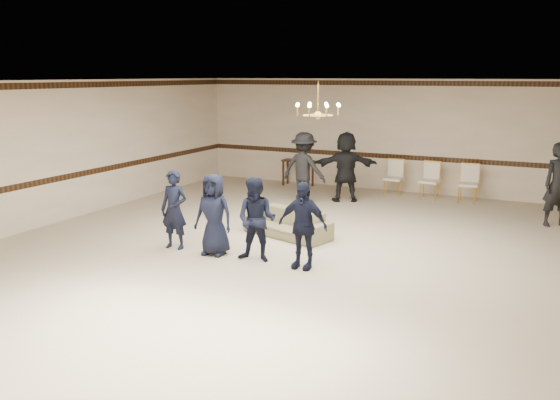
{
  "coord_description": "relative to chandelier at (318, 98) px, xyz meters",
  "views": [
    {
      "loc": [
        4.18,
        -9.3,
        3.31
      ],
      "look_at": [
        -0.08,
        -0.5,
        1.18
      ],
      "focal_mm": 36.99,
      "sensor_mm": 36.0,
      "label": 1
    }
  ],
  "objects": [
    {
      "name": "room",
      "position": [
        0.0,
        -1.0,
        -1.28
      ],
      "size": [
        12.01,
        14.01,
        3.21
      ],
      "color": "tan",
      "rests_on": "ground"
    },
    {
      "name": "chair_rail",
      "position": [
        0.0,
        5.99,
        -1.88
      ],
      "size": [
        12.0,
        0.02,
        0.14
      ],
      "primitive_type": "cube",
      "color": "#392111",
      "rests_on": "wall_back"
    },
    {
      "name": "crown_molding",
      "position": [
        0.0,
        5.99,
        0.21
      ],
      "size": [
        12.0,
        0.02,
        0.14
      ],
      "primitive_type": "cube",
      "color": "#392111",
      "rests_on": "wall_back"
    },
    {
      "name": "chandelier",
      "position": [
        0.0,
        0.0,
        0.0
      ],
      "size": [
        0.94,
        0.94,
        0.89
      ],
      "primitive_type": null,
      "color": "gold",
      "rests_on": "ceiling"
    },
    {
      "name": "boy_a",
      "position": [
        -2.36,
        -1.47,
        -2.11
      ],
      "size": [
        0.58,
        0.4,
        1.53
      ],
      "primitive_type": "imported",
      "rotation": [
        0.0,
        0.0,
        0.06
      ],
      "color": "black",
      "rests_on": "floor"
    },
    {
      "name": "boy_b",
      "position": [
        -1.46,
        -1.47,
        -2.11
      ],
      "size": [
        0.78,
        0.53,
        1.53
      ],
      "primitive_type": "imported",
      "rotation": [
        0.0,
        0.0,
        0.06
      ],
      "color": "black",
      "rests_on": "floor"
    },
    {
      "name": "boy_c",
      "position": [
        -0.56,
        -1.47,
        -2.11
      ],
      "size": [
        0.81,
        0.66,
        1.53
      ],
      "primitive_type": "imported",
      "rotation": [
        0.0,
        0.0,
        0.12
      ],
      "color": "black",
      "rests_on": "floor"
    },
    {
      "name": "boy_d",
      "position": [
        0.34,
        -1.47,
        -2.11
      ],
      "size": [
        0.9,
        0.37,
        1.53
      ],
      "primitive_type": "imported",
      "rotation": [
        0.0,
        0.0,
        0.0
      ],
      "color": "black",
      "rests_on": "floor"
    },
    {
      "name": "settee",
      "position": [
        -0.75,
        0.26,
        -2.6
      ],
      "size": [
        2.04,
        1.26,
        0.56
      ],
      "primitive_type": "imported",
      "rotation": [
        0.0,
        0.0,
        -0.29
      ],
      "color": "#786D50",
      "rests_on": "floor"
    },
    {
      "name": "adult_left",
      "position": [
        -1.72,
        3.33,
        -1.94
      ],
      "size": [
        1.26,
        0.8,
        1.86
      ],
      "primitive_type": "imported",
      "rotation": [
        0.0,
        0.0,
        3.05
      ],
      "color": "black",
      "rests_on": "floor"
    },
    {
      "name": "adult_mid",
      "position": [
        -0.82,
        4.03,
        -1.94
      ],
      "size": [
        1.79,
        1.26,
        1.86
      ],
      "primitive_type": "imported",
      "rotation": [
        0.0,
        0.0,
        3.6
      ],
      "color": "black",
      "rests_on": "floor"
    },
    {
      "name": "adult_right",
      "position": [
        4.28,
        3.63,
        -1.94
      ],
      "size": [
        0.81,
        0.71,
        1.86
      ],
      "primitive_type": "imported",
      "rotation": [
        0.0,
        0.0,
        0.48
      ],
      "color": "black",
      "rests_on": "floor"
    },
    {
      "name": "banquet_chair_left",
      "position": [
        0.15,
        5.28,
        -2.38
      ],
      "size": [
        0.49,
        0.49,
        1.0
      ],
      "primitive_type": null,
      "rotation": [
        0.0,
        0.0,
        -0.02
      ],
      "color": "silver",
      "rests_on": "floor"
    },
    {
      "name": "banquet_chair_mid",
      "position": [
        1.15,
        5.28,
        -2.38
      ],
      "size": [
        0.53,
        0.53,
        1.0
      ],
      "primitive_type": null,
      "rotation": [
        0.0,
        0.0,
        -0.1
      ],
      "color": "silver",
      "rests_on": "floor"
    },
    {
      "name": "banquet_chair_right",
      "position": [
        2.15,
        5.28,
        -2.38
      ],
      "size": [
        0.52,
        0.52,
        1.0
      ],
      "primitive_type": null,
      "rotation": [
        0.0,
        0.0,
        0.09
      ],
      "color": "silver",
      "rests_on": "floor"
    },
    {
      "name": "console_table",
      "position": [
        -2.85,
        5.48,
        -2.48
      ],
      "size": [
        0.95,
        0.41,
        0.79
      ],
      "primitive_type": "cube",
      "rotation": [
        0.0,
        0.0,
        -0.01
      ],
      "color": "#341A11",
      "rests_on": "floor"
    }
  ]
}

